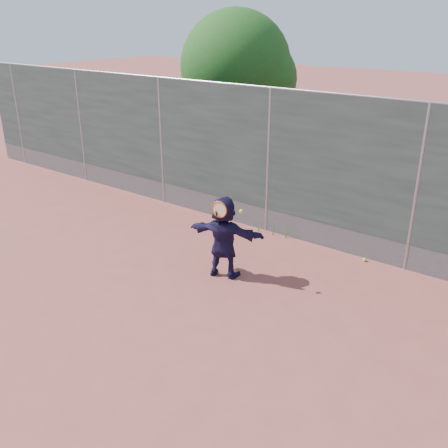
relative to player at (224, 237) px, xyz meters
The scene contains 7 objects.
ground 1.60m from the player, 110.31° to the right, with size 80.00×80.00×0.00m, color #9E4C42.
player is the anchor object (origin of this frame).
ball_ground 2.79m from the player, 48.28° to the left, with size 0.07×0.07×0.07m, color #B9EC34.
fence 2.38m from the player, 102.82° to the left, with size 20.00×0.06×3.03m.
swing_action 0.61m from the player, 65.64° to the right, with size 0.57×0.16×0.51m.
tree_left 6.58m from the player, 122.63° to the left, with size 3.15×3.00×4.53m.
weed_clump 2.15m from the player, 95.53° to the left, with size 0.68×0.07×0.30m.
Camera 1 is at (5.23, -4.97, 4.26)m, focal length 40.00 mm.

